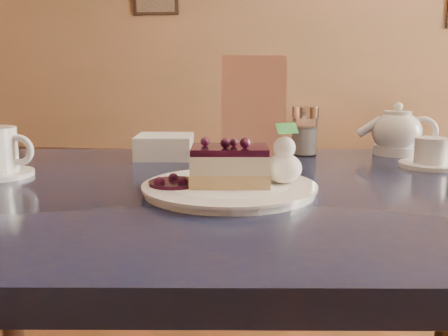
# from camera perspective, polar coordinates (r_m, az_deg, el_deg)

# --- Properties ---
(main_table) EXTENTS (1.20, 0.87, 0.70)m
(main_table) POSITION_cam_1_polar(r_m,az_deg,el_deg) (0.80, 0.61, -7.19)
(main_table) COLOR black
(main_table) RESTS_ON ground
(dessert_plate) EXTENTS (0.25, 0.25, 0.01)m
(dessert_plate) POSITION_cam_1_polar(r_m,az_deg,el_deg) (0.73, 0.63, -2.37)
(dessert_plate) COLOR white
(dessert_plate) RESTS_ON main_table
(cheesecake_slice) EXTENTS (0.12, 0.09, 0.06)m
(cheesecake_slice) POSITION_cam_1_polar(r_m,az_deg,el_deg) (0.72, 0.64, 0.24)
(cheesecake_slice) COLOR tan
(cheesecake_slice) RESTS_ON dessert_plate
(whipped_cream) EXTENTS (0.05, 0.05, 0.05)m
(whipped_cream) POSITION_cam_1_polar(r_m,az_deg,el_deg) (0.74, 6.87, -0.01)
(whipped_cream) COLOR white
(whipped_cream) RESTS_ON dessert_plate
(berry_sauce) EXTENTS (0.08, 0.08, 0.01)m
(berry_sauce) POSITION_cam_1_polar(r_m,az_deg,el_deg) (0.73, -5.68, -1.74)
(berry_sauce) COLOR black
(berry_sauce) RESTS_ON dessert_plate
(tea_set) EXTENTS (0.19, 0.25, 0.10)m
(tea_set) POSITION_cam_1_polar(r_m,az_deg,el_deg) (1.10, 19.74, 3.30)
(tea_set) COLOR white
(tea_set) RESTS_ON main_table
(menu_card) EXTENTS (0.13, 0.04, 0.21)m
(menu_card) POSITION_cam_1_polar(r_m,az_deg,el_deg) (1.04, 3.38, 7.00)
(menu_card) COLOR beige
(menu_card) RESTS_ON main_table
(sugar_shaker) EXTENTS (0.06, 0.06, 0.10)m
(sugar_shaker) POSITION_cam_1_polar(r_m,az_deg,el_deg) (1.07, 9.22, 4.27)
(sugar_shaker) COLOR white
(sugar_shaker) RESTS_ON main_table
(napkin_stack) EXTENTS (0.12, 0.12, 0.05)m
(napkin_stack) POSITION_cam_1_polar(r_m,az_deg,el_deg) (1.03, -6.80, 2.47)
(napkin_stack) COLOR white
(napkin_stack) RESTS_ON main_table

